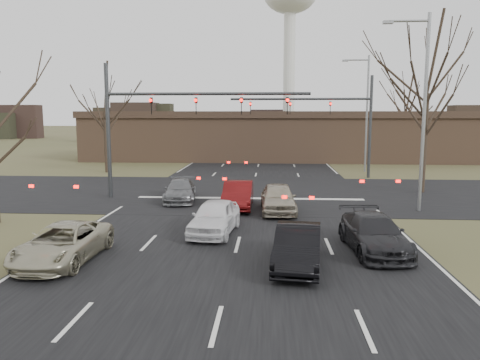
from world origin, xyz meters
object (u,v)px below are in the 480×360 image
Objects in this scene: water_tower at (290,2)px; building at (278,135)px; car_grey_ahead at (180,191)px; car_silver_ahead at (278,198)px; streetlight_right_far at (365,107)px; mast_arm_far at (334,114)px; car_black_hatch at (298,247)px; car_white_sedan at (215,217)px; mast_arm_near at (162,113)px; streetlight_right_near at (421,103)px; car_red_ahead at (238,195)px; car_silver_suv at (63,243)px; car_charcoal_sedan at (374,234)px.

building is at bearing -92.79° from water_tower.
car_silver_ahead reaches higher than car_grey_ahead.
streetlight_right_far is 19.95m from car_silver_ahead.
mast_arm_far is 2.66× the size of car_black_hatch.
building is 26.80m from car_grey_ahead.
car_white_sedan is 7.81m from car_grey_ahead.
water_tower is (4.00, 82.00, 32.80)m from building.
streetlight_right_far reaches higher than car_silver_ahead.
water_tower is 10.21× the size of car_silver_ahead.
car_silver_ahead is at bearing 65.01° from car_white_sedan.
streetlight_right_near reaches higher than mast_arm_near.
car_red_ahead is 2.35m from car_silver_ahead.
streetlight_right_far is (14.55, 14.00, 0.51)m from mast_arm_near.
car_black_hatch is (0.18, -37.44, -1.98)m from building.
car_red_ahead is at bearing 111.40° from car_black_hatch.
car_black_hatch is (3.28, -4.15, -0.02)m from car_white_sedan.
car_silver_suv is at bearing -119.81° from streetlight_right_far.
car_charcoal_sedan is 1.06× the size of car_silver_ahead.
car_silver_suv is at bearing -92.74° from mast_arm_near.
car_grey_ahead is (-12.82, 1.96, -4.96)m from streetlight_right_near.
car_white_sedan is (-10.42, -22.29, -4.87)m from streetlight_right_far.
car_silver_ahead is (2.74, 4.53, 0.03)m from car_white_sedan.
car_white_sedan is at bearing 134.23° from car_black_hatch.
car_white_sedan is at bearing -93.52° from water_tower.
car_silver_ahead reaches higher than car_silver_suv.
mast_arm_near is 1.09× the size of mast_arm_far.
mast_arm_far is 1.11× the size of streetlight_right_far.
car_white_sedan is (-7.28, -18.29, -4.30)m from mast_arm_far.
car_white_sedan is at bearing -95.32° from building.
mast_arm_far is (0.18, -97.00, -30.45)m from water_tower.
streetlight_right_far reaches higher than mast_arm_near.
car_white_sedan is (4.13, -8.29, -4.36)m from mast_arm_near.
streetlight_right_far is (0.50, 17.00, 0.00)m from streetlight_right_near.
building is at bearing 123.65° from streetlight_right_far.
car_silver_ahead reaches higher than car_black_hatch.
streetlight_right_far is 2.29× the size of car_silver_ahead.
car_silver_ahead is (-3.43, 6.74, 0.07)m from car_charcoal_sedan.
car_black_hatch is at bearing -68.43° from car_grey_ahead.
car_grey_ahead is at bearing 171.31° from streetlight_right_near.
mast_arm_near is 2.78× the size of car_silver_ahead.
streetlight_right_near is at bearing -88.53° from water_tower.
car_silver_ahead reaches higher than car_white_sedan.
water_tower is at bearing 91.47° from streetlight_right_near.
streetlight_right_near is (14.05, -3.00, 0.51)m from mast_arm_near.
mast_arm_far is 23.20m from car_black_hatch.
car_white_sedan is at bearing -63.53° from mast_arm_near.
car_charcoal_sedan is 1.06× the size of car_red_ahead.
water_tower is at bearing 84.73° from car_charcoal_sedan.
car_charcoal_sedan is (10.30, -10.50, -4.40)m from mast_arm_near.
car_white_sedan reaches higher than car_silver_suv.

